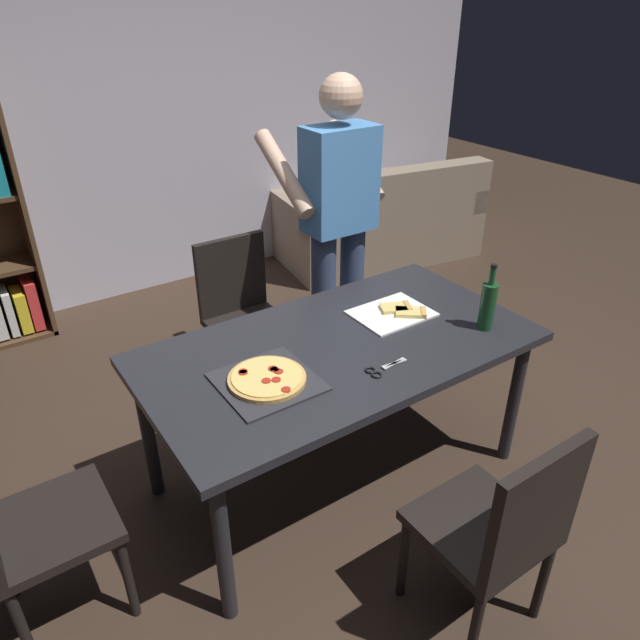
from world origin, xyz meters
TOP-DOWN VIEW (x-y plane):
  - ground_plane at (0.00, 0.00)m, footprint 12.00×12.00m
  - back_wall at (0.00, 2.60)m, footprint 6.40×0.10m
  - dining_table at (0.00, 0.00)m, footprint 1.72×0.92m
  - chair_near_camera at (-0.00, -0.95)m, footprint 0.42×0.42m
  - chair_far_side at (0.00, 0.95)m, footprint 0.42×0.42m
  - chair_left_end at (-1.34, 0.00)m, footprint 0.42×0.42m
  - couch at (1.89, 1.99)m, footprint 1.81×1.09m
  - person_serving_pizza at (0.51, 0.73)m, footprint 0.55×0.54m
  - pepperoni_pizza_on_tray at (-0.40, -0.08)m, footprint 0.37×0.37m
  - pizza_slices_on_towel at (0.38, 0.07)m, footprint 0.36×0.28m
  - wine_bottle at (0.63, -0.26)m, footprint 0.07×0.07m
  - kitchen_scissors at (0.02, -0.26)m, footprint 0.19×0.08m

SIDE VIEW (x-z plane):
  - ground_plane at x=0.00m, z-range 0.00..0.00m
  - couch at x=1.89m, z-range -0.12..0.73m
  - chair_near_camera at x=0.00m, z-range 0.06..0.96m
  - chair_far_side at x=0.00m, z-range 0.06..0.96m
  - chair_left_end at x=-1.34m, z-range 0.06..0.96m
  - dining_table at x=0.00m, z-range 0.30..1.05m
  - kitchen_scissors at x=0.02m, z-range 0.75..0.76m
  - pizza_slices_on_towel at x=0.38m, z-range 0.74..0.78m
  - pepperoni_pizza_on_tray at x=-0.40m, z-range 0.75..0.78m
  - wine_bottle at x=0.63m, z-range 0.71..1.03m
  - person_serving_pizza at x=0.51m, z-range 0.12..1.87m
  - back_wall at x=0.00m, z-range 0.00..2.80m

